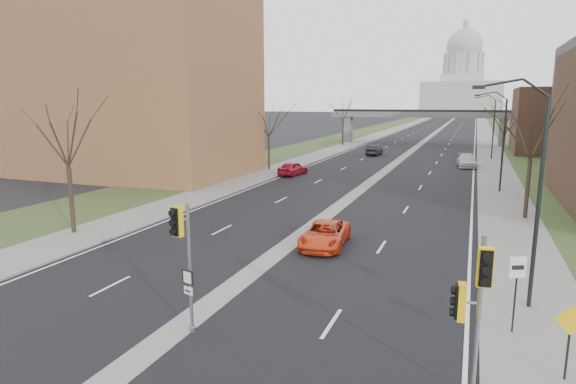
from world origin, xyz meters
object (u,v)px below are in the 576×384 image
Objects in this scene: signal_pole_median at (183,245)px; car_right_mid at (467,161)px; car_left_far at (374,150)px; car_left_near at (293,168)px; signal_pole_right at (474,296)px; speed_limit_sign at (517,280)px; warning_sign at (570,332)px; car_right_near at (325,234)px.

signal_pole_median reaches higher than car_right_mid.
car_left_near is at bearing 82.61° from car_left_far.
car_left_far is 0.87× the size of car_right_mid.
speed_limit_sign is at bearing 65.77° from signal_pole_right.
warning_sign is at bearing 129.56° from car_left_near.
warning_sign is at bearing -49.58° from car_right_near.
signal_pole_median reaches higher than warning_sign.
speed_limit_sign reaches higher than warning_sign.
car_right_near is at bearing 101.35° from car_left_far.
car_right_near is 38.43m from car_right_mid.
speed_limit_sign is 1.20× the size of warning_sign.
signal_pole_median is 1.00× the size of signal_pole_right.
car_left_near is 0.92× the size of car_right_near.
signal_pole_median is 9.15m from signal_pole_right.
car_right_near is (-10.26, 10.30, -0.91)m from warning_sign.
car_left_far is (4.45, 23.03, -0.01)m from car_left_near.
warning_sign is 0.51× the size of car_left_near.
speed_limit_sign is 0.56× the size of car_right_near.
speed_limit_sign is at bearing -44.75° from car_right_near.
warning_sign is 40.24m from car_left_near.
signal_pole_right is at bearing -152.82° from warning_sign.
car_right_near is at bearing 115.02° from speed_limit_sign.
car_right_mid is at bearing 83.84° from signal_pole_right.
speed_limit_sign is at bearing 105.43° from warning_sign.
signal_pole_right is 4.88m from speed_limit_sign.
signal_pole_median is 0.95× the size of car_right_near.
signal_pole_right is at bearing -94.79° from car_right_mid.
car_left_far is 0.94× the size of car_right_near.
car_right_mid is at bearing 75.37° from car_right_near.
warning_sign is 0.50× the size of car_left_far.
car_right_mid is at bearing 96.16° from signal_pole_median.
signal_pole_median is 1.70× the size of speed_limit_sign.
warning_sign is at bearing -91.65° from car_right_mid.
speed_limit_sign is at bearing -92.93° from car_right_mid.
car_left_near is 0.85× the size of car_right_mid.
car_left_near is 23.46m from car_left_far.
car_right_mid is (8.25, 49.52, -2.46)m from signal_pole_median.
car_left_near is 0.98× the size of car_left_far.
warning_sign reaches higher than car_left_near.
car_left_near is at bearing 97.54° from speed_limit_sign.
car_left_near is at bearing 120.41° from signal_pole_median.
signal_pole_right is 60.88m from car_left_far.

